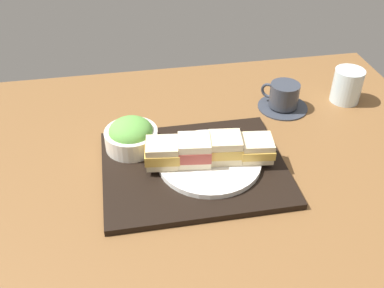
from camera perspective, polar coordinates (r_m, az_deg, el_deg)
The scene contains 10 objects.
ground_plane at distance 100.24cm, azimuth -2.84°, elevation -4.43°, with size 140.00×100.00×3.00cm, color brown.
serving_tray at distance 99.67cm, azimuth 0.24°, elevation -2.96°, with size 40.53×32.27×1.48cm, color black.
sandwich_plate at distance 99.03cm, azimuth 2.26°, elevation -2.29°, with size 23.11×23.11×1.22cm, color silver.
sandwich_nearmost at distance 96.26cm, azimuth -3.85°, elevation -1.15°, with size 8.24×7.59×5.44cm.
sandwich_inner_near at distance 96.43cm, azimuth 0.26°, elevation -0.76°, with size 7.84×7.45×6.01cm.
sandwich_inner_far at distance 97.35cm, azimuth 4.33°, elevation -0.57°, with size 8.02×7.38×5.74cm.
sandwich_farmost at distance 98.95cm, azimuth 8.29°, elevation -0.53°, with size 8.14×7.70×4.79cm.
salad_bowl at distance 103.27cm, azimuth -7.83°, elevation 1.11°, with size 12.33×12.33×7.35cm.
coffee_cup at distance 122.04cm, azimuth 11.68°, elevation 5.89°, with size 13.45×13.45×7.21cm.
drinking_glass at distance 129.20cm, azimuth 19.33°, elevation 7.10°, with size 7.96×7.96×9.36cm, color silver.
Camera 1 is at (-8.46, -74.70, 64.81)cm, focal length 41.46 mm.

